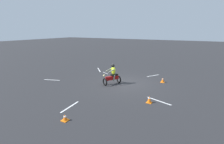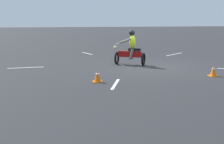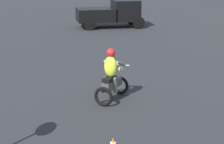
{
  "view_description": "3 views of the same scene",
  "coord_description": "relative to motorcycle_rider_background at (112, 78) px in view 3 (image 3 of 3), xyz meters",
  "views": [
    {
      "loc": [
        12.28,
        5.66,
        4.27
      ],
      "look_at": [
        0.69,
        -0.77,
        1.0
      ],
      "focal_mm": 28.0,
      "sensor_mm": 36.0,
      "label": 1
    },
    {
      "loc": [
        4.25,
        13.47,
        2.23
      ],
      "look_at": [
        2.84,
        6.03,
        0.9
      ],
      "focal_mm": 50.0,
      "sensor_mm": 36.0,
      "label": 2
    },
    {
      "loc": [
        17.16,
        8.39,
        4.29
      ],
      "look_at": [
        4.99,
        12.83,
        0.9
      ],
      "focal_mm": 70.0,
      "sensor_mm": 36.0,
      "label": 3
    }
  ],
  "objects": [
    {
      "name": "motorcycle_rider_background",
      "position": [
        0.0,
        0.0,
        0.0
      ],
      "size": [
        1.43,
        1.39,
        1.66
      ],
      "rotation": [
        0.0,
        0.0,
        0.82
      ],
      "color": "black",
      "rests_on": "ground"
    },
    {
      "name": "pickup_truck",
      "position": [
        -13.88,
        5.07,
        0.2
      ],
      "size": [
        2.54,
        4.38,
        1.73
      ],
      "rotation": [
        0.0,
        0.0,
        -0.16
      ],
      "color": "black",
      "rests_on": "ground"
    }
  ]
}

